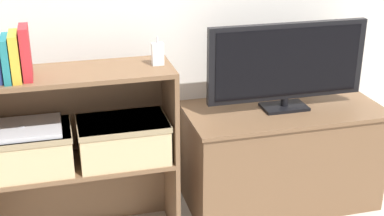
# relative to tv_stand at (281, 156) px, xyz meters

# --- Properties ---
(tv_stand) EXTENTS (0.98, 0.47, 0.53)m
(tv_stand) POSITION_rel_tv_stand_xyz_m (0.00, 0.00, 0.00)
(tv_stand) COLOR brown
(tv_stand) RESTS_ON ground_plane
(tv) EXTENTS (0.79, 0.14, 0.43)m
(tv) POSITION_rel_tv_stand_xyz_m (0.00, -0.00, 0.49)
(tv) COLOR black
(tv) RESTS_ON tv_stand
(bookshelf_lower_tier) EXTENTS (0.88, 0.30, 0.40)m
(bookshelf_lower_tier) POSITION_rel_tv_stand_xyz_m (-1.02, -0.02, -0.00)
(bookshelf_lower_tier) COLOR brown
(bookshelf_lower_tier) RESTS_ON ground_plane
(bookshelf_upper_tier) EXTENTS (0.88, 0.30, 0.42)m
(bookshelf_upper_tier) POSITION_rel_tv_stand_xyz_m (-1.02, -0.02, 0.41)
(bookshelf_upper_tier) COLOR brown
(bookshelf_upper_tier) RESTS_ON bookshelf_lower_tier
(book_teal) EXTENTS (0.03, 0.16, 0.18)m
(book_teal) POSITION_rel_tv_stand_xyz_m (-1.26, -0.12, 0.65)
(book_teal) COLOR #1E7075
(book_teal) RESTS_ON bookshelf_upper_tier
(book_mustard) EXTENTS (0.03, 0.15, 0.19)m
(book_mustard) POSITION_rel_tv_stand_xyz_m (-1.22, -0.12, 0.66)
(book_mustard) COLOR gold
(book_mustard) RESTS_ON bookshelf_upper_tier
(book_crimson) EXTENTS (0.04, 0.13, 0.21)m
(book_crimson) POSITION_rel_tv_stand_xyz_m (-1.18, -0.12, 0.67)
(book_crimson) COLOR #B22328
(book_crimson) RESTS_ON bookshelf_upper_tier
(baby_monitor) EXTENTS (0.05, 0.03, 0.13)m
(baby_monitor) POSITION_rel_tv_stand_xyz_m (-0.64, -0.08, 0.61)
(baby_monitor) COLOR white
(baby_monitor) RESTS_ON bookshelf_upper_tier
(storage_basket_left) EXTENTS (0.40, 0.27, 0.19)m
(storage_basket_left) POSITION_rel_tv_stand_xyz_m (-1.23, -0.09, 0.24)
(storage_basket_left) COLOR tan
(storage_basket_left) RESTS_ON bookshelf_lower_tier
(storage_basket_right) EXTENTS (0.40, 0.27, 0.19)m
(storage_basket_right) POSITION_rel_tv_stand_xyz_m (-0.81, -0.09, 0.24)
(storage_basket_right) COLOR tan
(storage_basket_right) RESTS_ON bookshelf_lower_tier
(laptop) EXTENTS (0.32, 0.24, 0.02)m
(laptop) POSITION_rel_tv_stand_xyz_m (-1.23, -0.09, 0.33)
(laptop) COLOR #BCBCC1
(laptop) RESTS_ON storage_basket_left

